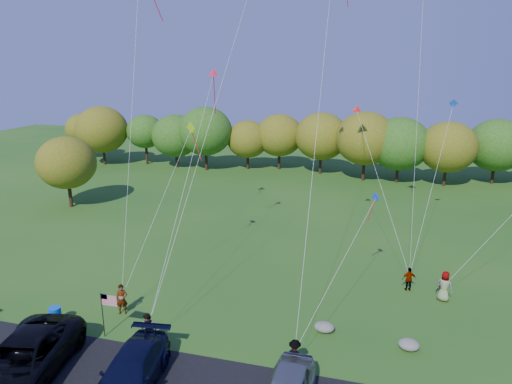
# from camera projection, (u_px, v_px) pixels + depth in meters

# --- Properties ---
(ground) EXTENTS (140.00, 140.00, 0.00)m
(ground) POSITION_uv_depth(u_px,v_px,m) (222.00, 347.00, 22.70)
(ground) COLOR #235718
(ground) RESTS_ON ground
(treeline) EXTENTS (77.32, 27.69, 8.40)m
(treeline) POSITION_uv_depth(u_px,v_px,m) (320.00, 139.00, 54.82)
(treeline) COLOR #382114
(treeline) RESTS_ON ground
(minivan_dark) EXTENTS (4.30, 7.25, 1.89)m
(minivan_dark) POSITION_uv_depth(u_px,v_px,m) (22.00, 360.00, 20.08)
(minivan_dark) COLOR black
(minivan_dark) RESTS_ON asphalt_lane
(minivan_navy) EXTENTS (2.90, 5.72, 1.59)m
(minivan_navy) POSITION_uv_depth(u_px,v_px,m) (131.00, 372.00, 19.52)
(minivan_navy) COLOR black
(minivan_navy) RESTS_ON asphalt_lane
(flyer_a) EXTENTS (0.75, 0.63, 1.76)m
(flyer_a) POSITION_uv_depth(u_px,v_px,m) (122.00, 299.00, 25.52)
(flyer_a) COLOR #4C4C59
(flyer_a) RESTS_ON ground
(flyer_b) EXTENTS (0.96, 0.83, 1.71)m
(flyer_b) POSITION_uv_depth(u_px,v_px,m) (148.00, 330.00, 22.63)
(flyer_b) COLOR #4C4C59
(flyer_b) RESTS_ON ground
(flyer_c) EXTENTS (1.09, 0.75, 1.55)m
(flyer_c) POSITION_uv_depth(u_px,v_px,m) (295.00, 355.00, 20.79)
(flyer_c) COLOR #4C4C59
(flyer_c) RESTS_ON ground
(flyer_d) EXTENTS (0.96, 0.60, 1.52)m
(flyer_d) POSITION_uv_depth(u_px,v_px,m) (409.00, 279.00, 28.17)
(flyer_d) COLOR #4C4C59
(flyer_d) RESTS_ON ground
(flyer_e) EXTENTS (1.06, 0.88, 1.85)m
(flyer_e) POSITION_uv_depth(u_px,v_px,m) (444.00, 286.00, 26.91)
(flyer_e) COLOR #4C4C59
(flyer_e) RESTS_ON ground
(trash_barrel) EXTENTS (0.65, 0.65, 0.97)m
(trash_barrel) POSITION_uv_depth(u_px,v_px,m) (55.00, 316.00, 24.60)
(trash_barrel) COLOR blue
(trash_barrel) RESTS_ON ground
(flag_assembly) EXTENTS (0.91, 0.59, 2.47)m
(flag_assembly) POSITION_uv_depth(u_px,v_px,m) (106.00, 305.00, 23.04)
(flag_assembly) COLOR black
(flag_assembly) RESTS_ON ground
(boulder_near) EXTENTS (1.06, 0.83, 0.53)m
(boulder_near) POSITION_uv_depth(u_px,v_px,m) (324.00, 327.00, 23.94)
(boulder_near) COLOR gray
(boulder_near) RESTS_ON ground
(boulder_far) EXTENTS (1.04, 0.87, 0.54)m
(boulder_far) POSITION_uv_depth(u_px,v_px,m) (409.00, 345.00, 22.44)
(boulder_far) COLOR gray
(boulder_far) RESTS_ON ground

